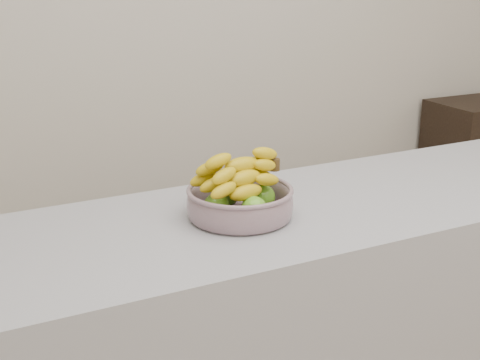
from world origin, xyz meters
name	(u,v)px	position (x,y,z in m)	size (l,w,h in m)	color
counter	(329,344)	(0.00, 0.72, 0.45)	(2.00, 0.60, 0.90)	#A2A2AA
cabinet	(472,178)	(1.65, 1.78, 0.41)	(0.46, 0.37, 0.83)	black
fruit_bowl	(240,199)	(-0.29, 0.72, 0.95)	(0.27, 0.27, 0.16)	#9BA9BA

